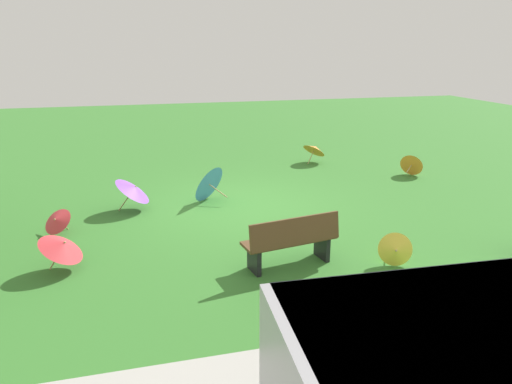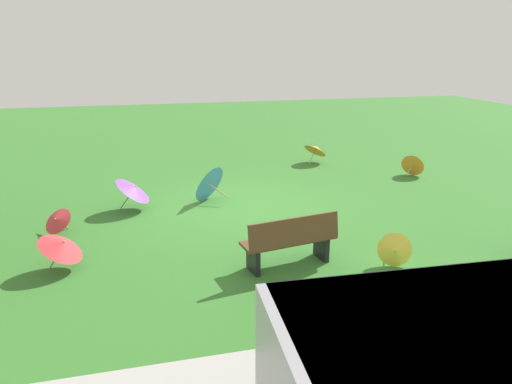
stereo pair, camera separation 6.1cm
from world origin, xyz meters
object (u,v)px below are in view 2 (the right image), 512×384
parasol_red_1 (62,246)px  parasol_orange_2 (316,149)px  parasol_purple_0 (134,189)px  parasol_red_0 (57,220)px  parasol_yellow_0 (395,250)px  parasol_blue_0 (206,182)px  parasol_orange_1 (413,164)px  park_bench (291,241)px

parasol_red_1 → parasol_orange_2: 8.86m
parasol_red_1 → parasol_purple_0: (-1.14, -2.73, 0.06)m
parasol_red_0 → parasol_yellow_0: (-5.65, 2.91, 0.02)m
parasol_red_1 → parasol_yellow_0: (-5.31, 1.18, -0.15)m
parasol_blue_0 → parasol_orange_1: 6.02m
parasol_purple_0 → parasol_yellow_0: 5.72m
parasol_red_1 → parasol_blue_0: bearing=-133.0°
parasol_orange_2 → parasol_purple_0: bearing=30.0°
parasol_purple_0 → parasol_red_0: bearing=34.0°
parasol_blue_0 → parasol_orange_1: bearing=-171.9°
parasol_yellow_0 → parasol_orange_2: parasol_orange_2 is taller
park_bench → parasol_red_0: 4.69m
parasol_red_0 → parasol_orange_1: size_ratio=1.06×
parasol_red_1 → park_bench: bearing=168.0°
parasol_red_1 → parasol_orange_1: size_ratio=1.31×
parasol_purple_0 → parasol_red_1: bearing=67.2°
park_bench → parasol_purple_0: park_bench is taller
parasol_purple_0 → parasol_blue_0: bearing=-171.1°
parasol_red_0 → parasol_orange_1: 9.33m
parasol_orange_1 → parasol_purple_0: bearing=8.3°
parasol_purple_0 → parasol_orange_1: 7.68m
parasol_yellow_0 → parasol_orange_2: (-1.31, -7.07, 0.15)m
parasol_red_1 → parasol_orange_1: bearing=-156.3°
parasol_orange_1 → parasol_red_0: bearing=13.1°
park_bench → parasol_blue_0: parasol_blue_0 is taller
parasol_blue_0 → parasol_yellow_0: size_ratio=1.70×
parasol_red_0 → parasol_orange_1: bearing=-166.9°
parasol_blue_0 → parasol_orange_1: parasol_blue_0 is taller
park_bench → parasol_yellow_0: bearing=166.3°
parasol_yellow_0 → parasol_orange_1: (-3.43, -5.01, 0.03)m
parasol_orange_1 → parasol_orange_2: parasol_orange_2 is taller
parasol_red_1 → parasol_orange_1: parasol_red_1 is taller
parasol_red_0 → parasol_blue_0: size_ratio=0.70×
parasol_yellow_0 → parasol_orange_2: size_ratio=0.66×
parasol_red_0 → parasol_yellow_0: size_ratio=1.19×
parasol_red_1 → parasol_red_0: bearing=-78.6°
parasol_blue_0 → parasol_red_0: bearing=22.0°
parasol_red_1 → parasol_blue_0: 4.08m
park_bench → parasol_red_0: (3.97, -2.50, -0.20)m
parasol_purple_0 → parasol_yellow_0: parasol_purple_0 is taller
parasol_red_1 → parasol_purple_0: parasol_purple_0 is taller
parasol_red_0 → parasol_purple_0: 1.81m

